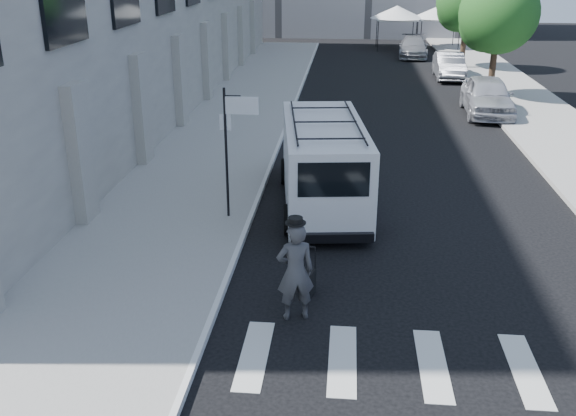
% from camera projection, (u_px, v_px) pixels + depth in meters
% --- Properties ---
extents(ground, '(120.00, 120.00, 0.00)m').
position_uv_depth(ground, '(318.00, 280.00, 14.36)').
color(ground, black).
rests_on(ground, ground).
extents(sidewalk_left, '(4.50, 48.00, 0.15)m').
position_uv_depth(sidewalk_left, '(243.00, 111.00, 29.51)').
color(sidewalk_left, gray).
rests_on(sidewalk_left, ground).
extents(sidewalk_right, '(4.00, 56.00, 0.15)m').
position_uv_depth(sidewalk_right, '(518.00, 98.00, 32.06)').
color(sidewalk_right, gray).
rests_on(sidewalk_right, ground).
extents(sign_pole, '(1.03, 0.07, 3.50)m').
position_uv_depth(sign_pole, '(234.00, 126.00, 16.55)').
color(sign_pole, black).
rests_on(sign_pole, sidewalk_left).
extents(tree_near, '(3.80, 3.83, 6.03)m').
position_uv_depth(tree_near, '(496.00, 17.00, 30.89)').
color(tree_near, black).
rests_on(tree_near, ground).
extents(tree_far, '(3.80, 3.83, 6.03)m').
position_uv_depth(tree_far, '(465.00, 4.00, 39.22)').
color(tree_far, black).
rests_on(tree_far, ground).
extents(tent_left, '(4.00, 4.00, 3.20)m').
position_uv_depth(tent_left, '(397.00, 12.00, 48.18)').
color(tent_left, black).
rests_on(tent_left, ground).
extents(tent_right, '(4.00, 4.00, 3.20)m').
position_uv_depth(tent_right, '(439.00, 12.00, 48.36)').
color(tent_right, black).
rests_on(tent_right, ground).
extents(businessman, '(0.86, 0.68, 2.05)m').
position_uv_depth(businessman, '(295.00, 272.00, 12.50)').
color(businessman, '#404043').
rests_on(businessman, ground).
extents(briefcase, '(0.20, 0.46, 0.34)m').
position_uv_depth(briefcase, '(293.00, 249.00, 15.44)').
color(briefcase, black).
rests_on(briefcase, ground).
extents(suitcase, '(0.33, 0.43, 1.06)m').
position_uv_depth(suitcase, '(308.00, 282.00, 13.65)').
color(suitcase, black).
rests_on(suitcase, ground).
extents(cargo_van, '(2.90, 6.74, 2.45)m').
position_uv_depth(cargo_van, '(323.00, 162.00, 18.27)').
color(cargo_van, white).
rests_on(cargo_van, ground).
extents(parked_car_a, '(2.21, 5.07, 1.70)m').
position_uv_depth(parked_car_a, '(487.00, 96.00, 28.84)').
color(parked_car_a, '#A9AAB1').
rests_on(parked_car_a, ground).
extents(parked_car_b, '(1.64, 4.48, 1.47)m').
position_uv_depth(parked_car_b, '(449.00, 66.00, 37.30)').
color(parked_car_b, slate).
rests_on(parked_car_b, ground).
extents(parked_car_c, '(2.31, 4.94, 1.40)m').
position_uv_depth(parked_car_c, '(413.00, 47.00, 45.12)').
color(parked_car_c, gray).
rests_on(parked_car_c, ground).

